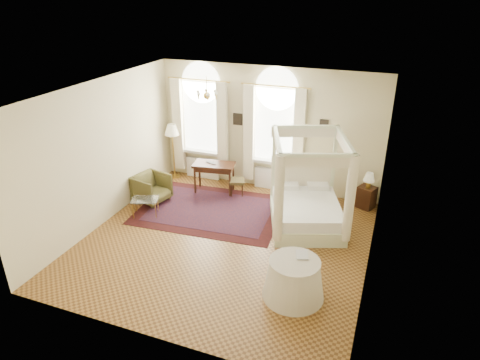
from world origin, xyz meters
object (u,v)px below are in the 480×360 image
(armchair, at_px, (152,188))
(floor_lamp, at_px, (172,132))
(canopy_bed, at_px, (307,207))
(writing_desk, at_px, (214,168))
(stool, at_px, (237,182))
(coffee_table, at_px, (145,201))
(side_table, at_px, (294,279))
(nightstand, at_px, (366,197))

(armchair, xyz_separation_m, floor_lamp, (-0.19, 1.55, 1.00))
(canopy_bed, height_order, writing_desk, canopy_bed)
(stool, distance_m, floor_lamp, 2.38)
(armchair, bearing_deg, canopy_bed, -74.20)
(floor_lamp, bearing_deg, coffee_table, -79.10)
(floor_lamp, bearing_deg, writing_desk, -17.53)
(stool, relative_size, coffee_table, 0.66)
(floor_lamp, bearing_deg, canopy_bed, -17.96)
(canopy_bed, distance_m, coffee_table, 3.86)
(writing_desk, distance_m, armchair, 1.71)
(writing_desk, bearing_deg, side_table, -48.19)
(writing_desk, distance_m, coffee_table, 2.09)
(canopy_bed, xyz_separation_m, writing_desk, (-2.72, 0.89, 0.21))
(floor_lamp, bearing_deg, side_table, -40.61)
(canopy_bed, distance_m, side_table, 2.56)
(nightstand, distance_m, floor_lamp, 5.51)
(writing_desk, height_order, stool, writing_desk)
(nightstand, relative_size, side_table, 0.51)
(writing_desk, height_order, floor_lamp, floor_lamp)
(canopy_bed, distance_m, armchair, 4.00)
(nightstand, relative_size, stool, 1.15)
(nightstand, relative_size, floor_lamp, 0.35)
(stool, xyz_separation_m, armchair, (-1.92, -1.11, -0.00))
(nightstand, bearing_deg, side_table, -102.40)
(writing_desk, bearing_deg, nightstand, 7.46)
(nightstand, xyz_separation_m, coffee_table, (-4.97, -2.30, 0.10))
(canopy_bed, xyz_separation_m, side_table, (0.35, -2.53, -0.12))
(canopy_bed, xyz_separation_m, armchair, (-3.99, -0.19, -0.13))
(writing_desk, bearing_deg, coffee_table, -120.24)
(armchair, relative_size, side_table, 0.72)
(stool, distance_m, coffee_table, 2.47)
(armchair, distance_m, floor_lamp, 1.85)
(stool, xyz_separation_m, coffee_table, (-1.68, -1.81, 0.02))
(writing_desk, xyz_separation_m, side_table, (3.06, -3.42, -0.32))
(canopy_bed, relative_size, floor_lamp, 1.50)
(stool, bearing_deg, coffee_table, -132.90)
(floor_lamp, height_order, side_table, floor_lamp)
(writing_desk, bearing_deg, floor_lamp, 162.47)
(canopy_bed, xyz_separation_m, stool, (-2.07, 0.92, -0.12))
(writing_desk, relative_size, stool, 2.36)
(stool, height_order, floor_lamp, floor_lamp)
(nightstand, height_order, coffee_table, nightstand)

